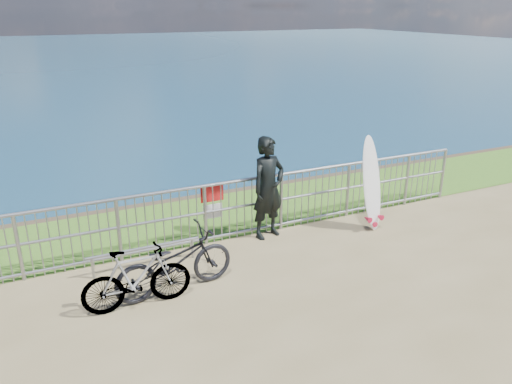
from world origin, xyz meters
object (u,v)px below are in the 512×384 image
surfer (268,188)px  surfboard (372,187)px  bicycle_far (137,278)px  bicycle_near (174,262)px

surfer → surfboard: surfer is taller
surfboard → bicycle_far: size_ratio=1.18×
bicycle_near → bicycle_far: bearing=99.8°
surfer → bicycle_near: bearing=-165.0°
surfboard → surfer: bearing=165.6°
bicycle_far → surfboard: bearing=-78.3°
surfer → bicycle_near: 2.43m
surfer → bicycle_near: (-2.09, -1.15, -0.46)m
surfboard → bicycle_near: surfboard is taller
bicycle_near → surfer: bearing=-68.4°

